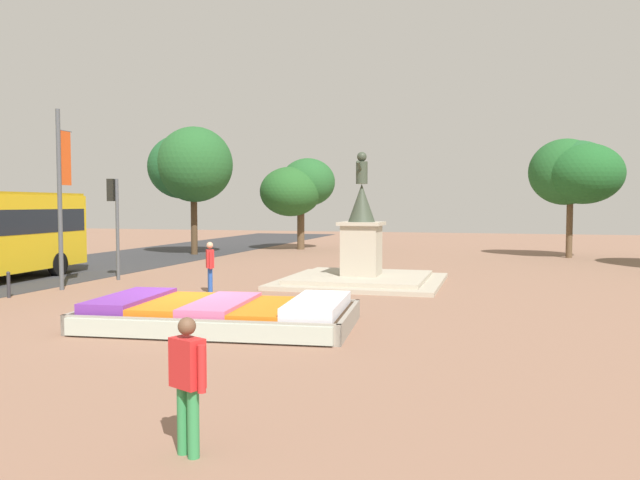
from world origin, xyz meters
name	(u,v)px	position (x,y,z in m)	size (l,w,h in m)	color
ground_plane	(192,315)	(0.00, 0.00, 0.00)	(93.07, 93.07, 0.00)	#8C6651
flower_planter	(221,314)	(1.29, -1.09, 0.28)	(6.19, 3.86, 0.67)	#38281C
statue_monument	(361,262)	(2.73, 7.31, 0.74)	(5.51, 5.51, 4.54)	#B0A692
traffic_light_mid_block	(114,209)	(-6.03, 5.78, 2.56)	(0.42, 0.31, 3.65)	#4C5156
banner_pole	(61,194)	(-6.17, 3.08, 3.06)	(0.14, 0.71, 5.75)	#4C5156
pedestrian_with_handbag	(210,264)	(-1.23, 3.61, 0.91)	(0.38, 0.50, 1.59)	#264CA5
pedestrian_near_planter	(188,377)	(4.00, -7.80, 0.87)	(0.53, 0.36, 1.53)	#338C4C
kerb_bollard_mid_b	(9,284)	(-6.54, 1.18, 0.41)	(0.11, 0.11, 0.78)	#2D2D33
park_tree_behind_statue	(298,188)	(-4.30, 22.00, 3.72)	(4.28, 4.78, 5.50)	brown
park_tree_far_right	(576,172)	(11.05, 20.04, 4.36)	(4.58, 3.92, 6.06)	brown
park_tree_street_side	(190,166)	(-8.68, 16.66, 4.81)	(4.69, 4.16, 6.87)	#4C3823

